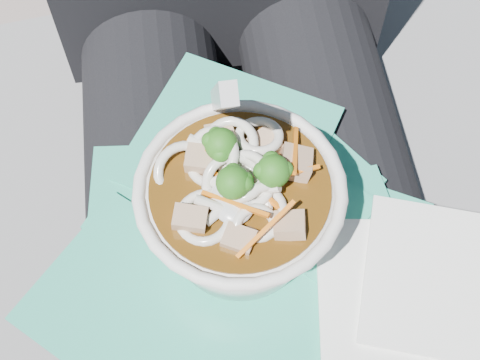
{
  "coord_description": "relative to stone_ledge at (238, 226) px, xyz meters",
  "views": [
    {
      "loc": [
        -0.05,
        -0.24,
        1.05
      ],
      "look_at": [
        -0.02,
        -0.03,
        0.67
      ],
      "focal_mm": 50.0,
      "sensor_mm": 36.0,
      "label": 1
    }
  ],
  "objects": [
    {
      "name": "napkins",
      "position": [
        0.11,
        -0.25,
        0.37
      ],
      "size": [
        0.18,
        0.17,
        0.01
      ],
      "color": "white",
      "rests_on": "plastic_bag"
    },
    {
      "name": "person_body",
      "position": [
        0.0,
        -0.06,
        0.31
      ],
      "size": [
        0.34,
        0.94,
        0.97
      ],
      "color": "black",
      "rests_on": "ground"
    },
    {
      "name": "lap",
      "position": [
        0.0,
        -0.15,
        0.28
      ],
      "size": [
        0.31,
        0.48,
        0.14
      ],
      "color": "black",
      "rests_on": "stone_ledge"
    },
    {
      "name": "plastic_bag",
      "position": [
        -0.01,
        -0.17,
        0.36
      ],
      "size": [
        0.34,
        0.35,
        0.02
      ],
      "color": "teal",
      "rests_on": "lap"
    },
    {
      "name": "udon_bowl",
      "position": [
        -0.02,
        -0.18,
        0.42
      ],
      "size": [
        0.17,
        0.17,
        0.19
      ],
      "color": "white",
      "rests_on": "plastic_bag"
    },
    {
      "name": "stone_ledge",
      "position": [
        0.0,
        0.0,
        0.0
      ],
      "size": [
        1.05,
        0.62,
        0.42
      ],
      "primitive_type": "cube",
      "rotation": [
        0.0,
        0.0,
        0.13
      ],
      "color": "slate",
      "rests_on": "ground"
    }
  ]
}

